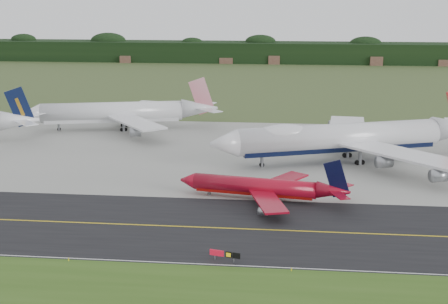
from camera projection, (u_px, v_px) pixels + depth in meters
ground at (257, 221)px, 114.29m from camera, size 600.00×600.00×0.00m
taxiway at (256, 229)px, 110.44m from camera, size 400.00×32.00×0.02m
apron at (267, 153)px, 163.45m from camera, size 400.00×78.00×0.01m
taxiway_centreline at (256, 229)px, 110.43m from camera, size 400.00×0.40×0.00m
taxiway_edge_line at (250, 266)px, 95.49m from camera, size 400.00×0.25×0.00m
horizon_treeline at (281, 53)px, 376.80m from camera, size 700.00×25.00×12.00m
jet_ba_747 at (349, 137)px, 153.70m from camera, size 70.04×56.38×18.18m
jet_red_737 at (264, 187)px, 125.78m from camera, size 35.07×28.28×9.49m
jet_star_tail at (123, 112)px, 190.92m from camera, size 58.86×48.35×15.66m
taxiway_sign at (225, 254)px, 97.05m from camera, size 4.92×1.37×1.67m
edge_marker_left at (69, 259)px, 97.35m from camera, size 0.16×0.16×0.50m
edge_marker_center at (291, 269)px, 93.84m from camera, size 0.16×0.16×0.50m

